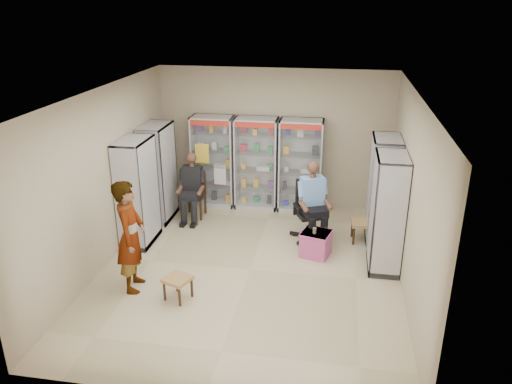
% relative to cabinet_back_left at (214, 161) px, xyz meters
% --- Properties ---
extents(floor, '(6.00, 6.00, 0.00)m').
position_rel_cabinet_back_left_xyz_m(floor, '(1.30, -2.73, -1.00)').
color(floor, tan).
rests_on(floor, ground).
extents(room_shell, '(5.02, 6.02, 3.01)m').
position_rel_cabinet_back_left_xyz_m(room_shell, '(1.30, -2.73, 0.97)').
color(room_shell, tan).
rests_on(room_shell, ground).
extents(cabinet_back_left, '(0.90, 0.50, 2.00)m').
position_rel_cabinet_back_left_xyz_m(cabinet_back_left, '(0.00, 0.00, 0.00)').
color(cabinet_back_left, '#B6BABE').
rests_on(cabinet_back_left, floor).
extents(cabinet_back_mid, '(0.90, 0.50, 2.00)m').
position_rel_cabinet_back_left_xyz_m(cabinet_back_mid, '(0.95, 0.00, 0.00)').
color(cabinet_back_mid, '#A7A9AF').
rests_on(cabinet_back_mid, floor).
extents(cabinet_back_right, '(0.90, 0.50, 2.00)m').
position_rel_cabinet_back_left_xyz_m(cabinet_back_right, '(1.90, 0.00, 0.00)').
color(cabinet_back_right, silver).
rests_on(cabinet_back_right, floor).
extents(cabinet_right_far, '(0.90, 0.50, 2.00)m').
position_rel_cabinet_back_left_xyz_m(cabinet_right_far, '(3.53, -1.13, 0.00)').
color(cabinet_right_far, silver).
rests_on(cabinet_right_far, floor).
extents(cabinet_right_near, '(0.90, 0.50, 2.00)m').
position_rel_cabinet_back_left_xyz_m(cabinet_right_near, '(3.53, -2.23, 0.00)').
color(cabinet_right_near, '#B4B8BC').
rests_on(cabinet_right_near, floor).
extents(cabinet_left_far, '(0.90, 0.50, 2.00)m').
position_rel_cabinet_back_left_xyz_m(cabinet_left_far, '(-0.93, -0.93, 0.00)').
color(cabinet_left_far, '#A0A1A6').
rests_on(cabinet_left_far, floor).
extents(cabinet_left_near, '(0.90, 0.50, 2.00)m').
position_rel_cabinet_back_left_xyz_m(cabinet_left_near, '(-0.93, -2.03, 0.00)').
color(cabinet_left_near, '#A8AAB0').
rests_on(cabinet_left_near, floor).
extents(wooden_chair, '(0.42, 0.42, 0.94)m').
position_rel_cabinet_back_left_xyz_m(wooden_chair, '(-0.25, -0.73, -0.53)').
color(wooden_chair, '#312013').
rests_on(wooden_chair, floor).
extents(seated_customer, '(0.44, 0.60, 1.34)m').
position_rel_cabinet_back_left_xyz_m(seated_customer, '(-0.25, -0.78, -0.33)').
color(seated_customer, black).
rests_on(seated_customer, floor).
extents(office_chair, '(0.84, 0.84, 1.17)m').
position_rel_cabinet_back_left_xyz_m(office_chair, '(2.23, -1.38, -0.42)').
color(office_chair, black).
rests_on(office_chair, floor).
extents(seated_shopkeeper, '(0.72, 0.82, 1.48)m').
position_rel_cabinet_back_left_xyz_m(seated_shopkeeper, '(2.23, -1.43, -0.26)').
color(seated_shopkeeper, '#6598C8').
rests_on(seated_shopkeeper, floor).
extents(pink_trunk, '(0.58, 0.57, 0.46)m').
position_rel_cabinet_back_left_xyz_m(pink_trunk, '(2.37, -2.03, -0.77)').
color(pink_trunk, '#B14674').
rests_on(pink_trunk, floor).
extents(tea_glass, '(0.07, 0.07, 0.10)m').
position_rel_cabinet_back_left_xyz_m(tea_glass, '(2.34, -2.08, -0.49)').
color(tea_glass, '#631208').
rests_on(tea_glass, pink_trunk).
extents(woven_stool_a, '(0.43, 0.43, 0.41)m').
position_rel_cabinet_back_left_xyz_m(woven_stool_a, '(3.20, -1.32, -0.80)').
color(woven_stool_a, '#A48045').
rests_on(woven_stool_a, floor).
extents(woven_stool_b, '(0.48, 0.48, 0.37)m').
position_rel_cabinet_back_left_xyz_m(woven_stool_b, '(0.36, -3.77, -0.82)').
color(woven_stool_b, '#A37345').
rests_on(woven_stool_b, floor).
extents(standing_man, '(0.54, 0.73, 1.82)m').
position_rel_cabinet_back_left_xyz_m(standing_man, '(-0.42, -3.58, -0.09)').
color(standing_man, '#9B9B9E').
rests_on(standing_man, floor).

